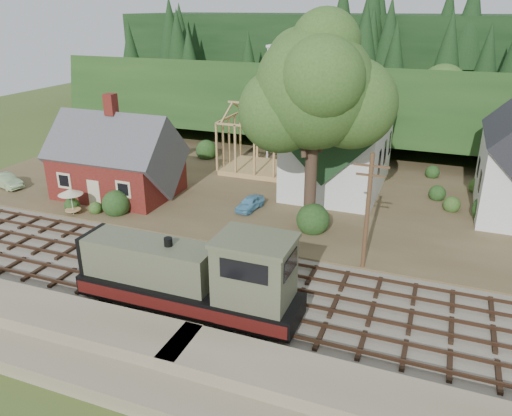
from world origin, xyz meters
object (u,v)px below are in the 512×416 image
(car_blue, at_px, (250,203))
(car_green, at_px, (6,181))
(patio_set, at_px, (70,193))
(locomotive, at_px, (195,278))

(car_blue, distance_m, car_green, 23.64)
(car_green, xyz_separation_m, patio_set, (10.29, -3.08, 1.22))
(locomotive, distance_m, patio_set, 17.92)
(locomotive, height_order, car_green, locomotive)
(car_green, bearing_deg, car_blue, -68.46)
(car_blue, height_order, patio_set, patio_set)
(locomotive, xyz_separation_m, car_blue, (-2.61, 14.73, -1.36))
(car_blue, distance_m, patio_set, 14.59)
(locomotive, distance_m, car_blue, 15.03)
(car_green, height_order, patio_set, patio_set)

